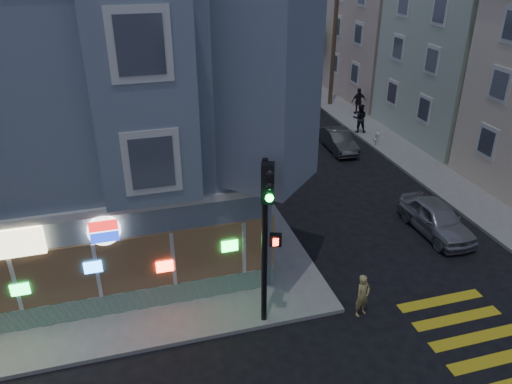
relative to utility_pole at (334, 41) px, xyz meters
name	(u,v)px	position (x,y,z in m)	size (l,w,h in m)	color
ground	(279,376)	(-12.00, -24.00, -4.80)	(120.00, 120.00, 0.00)	black
sidewalk_ne	(462,97)	(11.00, -1.00, -4.72)	(24.00, 42.00, 0.15)	gray
corner_building	(52,94)	(-18.00, -13.02, 1.02)	(14.60, 14.60, 11.40)	slate
row_house_b	(501,47)	(7.50, -8.00, 0.60)	(12.00, 8.60, 10.50)	#B2C6AC
row_house_c	(418,36)	(7.50, 1.00, -0.15)	(12.00, 8.60, 9.00)	#C5AE98
row_house_d	(365,11)	(7.50, 10.00, 0.60)	(12.00, 8.60, 10.50)	#A9A6B6
utility_pole	(334,41)	(0.00, 0.00, 0.00)	(2.20, 0.30, 9.00)	#4C3826
street_tree_near	(306,39)	(0.20, 6.00, -0.86)	(3.00, 3.00, 5.30)	#4C3826
street_tree_far	(276,25)	(0.20, 14.00, -0.86)	(3.00, 3.00, 5.30)	#4C3826
running_child	(363,295)	(-8.50, -22.20, -4.02)	(0.57, 0.37, 1.55)	tan
pedestrian_a	(360,118)	(-0.70, -6.27, -3.72)	(0.90, 0.70, 1.84)	black
pedestrian_b	(359,101)	(0.94, -2.77, -3.72)	(1.08, 0.45, 1.84)	black
parked_car_a	(436,219)	(-3.06, -18.29, -4.11)	(1.63, 4.05, 1.38)	#9C9EA4
parked_car_b	(338,140)	(-3.13, -8.42, -4.19)	(1.28, 3.67, 1.21)	#3A3D3F
parked_car_c	(301,101)	(-2.37, -0.05, -4.21)	(1.64, 4.04, 1.17)	maroon
parked_car_d	(277,83)	(-2.52, 5.15, -4.16)	(2.11, 4.58, 1.27)	#AFB5BA
traffic_signal	(267,219)	(-11.74, -21.84, -0.78)	(0.72, 0.64, 5.72)	black
fire_hydrant	(377,138)	(-0.70, -8.71, -4.21)	(0.48, 0.28, 0.83)	white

